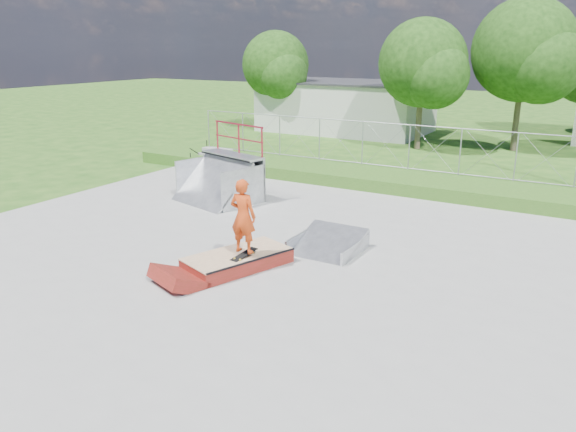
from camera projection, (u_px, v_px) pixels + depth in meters
name	position (u px, v px, depth m)	size (l,w,h in m)	color
ground	(269.00, 267.00, 13.97)	(120.00, 120.00, 0.00)	#224F16
concrete_pad	(269.00, 266.00, 13.96)	(20.00, 16.00, 0.04)	gray
grass_berm	(399.00, 181.00, 21.75)	(24.00, 3.00, 0.50)	#224F16
grind_box	(238.00, 261.00, 13.81)	(2.07, 2.88, 0.39)	maroon
quarter_pipe	(216.00, 165.00, 19.37)	(2.64, 2.23, 2.64)	#94969B
flat_bank_ramp	(328.00, 243.00, 14.88)	(1.66, 1.77, 0.51)	#94969B
skateboard	(244.00, 255.00, 13.55)	(0.22, 0.80, 0.02)	black
skater	(243.00, 219.00, 13.29)	(0.66, 0.43, 1.81)	#CF4114
concrete_stairs	(211.00, 159.00, 25.13)	(1.50, 1.60, 0.80)	gray
chain_link_fence	(409.00, 147.00, 22.24)	(20.00, 0.06, 1.80)	#96999F
utility_building_flat	(346.00, 107.00, 35.56)	(10.00, 6.00, 3.00)	#BCBBB7
tree_left_near	(426.00, 67.00, 28.31)	(4.76, 4.48, 6.65)	brown
tree_center	(530.00, 54.00, 27.59)	(5.44, 5.12, 7.60)	brown
tree_left_far	(277.00, 68.00, 34.88)	(4.42, 4.16, 6.18)	brown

